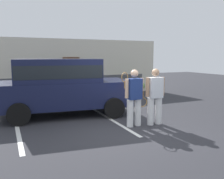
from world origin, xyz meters
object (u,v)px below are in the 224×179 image
at_px(tennis_player_man, 134,97).
at_px(tennis_player_woman, 155,96).
at_px(parked_suv, 62,84).
at_px(potted_plant_by_porch, 125,87).
at_px(potted_plant_secondary, 140,87).

height_order(tennis_player_man, tennis_player_woman, tennis_player_woman).
distance_m(parked_suv, potted_plant_by_porch, 5.30).
xyz_separation_m(tennis_player_man, potted_plant_by_porch, (2.51, 5.44, -0.47)).
bearing_deg(potted_plant_by_porch, tennis_player_man, -114.75).
height_order(parked_suv, potted_plant_secondary, parked_suv).
height_order(tennis_player_man, potted_plant_by_porch, tennis_player_man).
distance_m(tennis_player_woman, potted_plant_secondary, 6.43).
distance_m(parked_suv, potted_plant_secondary, 6.28).
relative_size(parked_suv, potted_plant_secondary, 6.69).
xyz_separation_m(parked_suv, tennis_player_woman, (2.38, -2.37, -0.23)).
height_order(parked_suv, tennis_player_man, parked_suv).
distance_m(potted_plant_by_porch, potted_plant_secondary, 1.08).
xyz_separation_m(parked_suv, tennis_player_man, (1.69, -2.28, -0.23)).
height_order(tennis_player_man, potted_plant_secondary, tennis_player_man).
bearing_deg(tennis_player_man, potted_plant_by_porch, -120.07).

